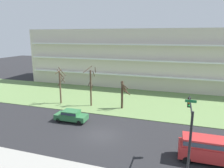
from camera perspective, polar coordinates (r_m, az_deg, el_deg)
ground at (r=25.43m, az=-2.98°, el=-13.70°), size 160.00×160.00×0.00m
grass_lawn_strip at (r=37.88m, az=4.54°, el=-4.48°), size 80.00×16.00×0.08m
apartment_building at (r=50.96m, az=8.57°, el=7.30°), size 53.15×14.67×12.86m
tree_far_left at (r=36.30m, az=-13.91°, el=-0.13°), size 1.84×1.83×6.50m
tree_left at (r=34.19m, az=-5.76°, el=-0.46°), size 2.32×1.76×6.68m
tree_center at (r=32.95m, az=3.00°, el=-2.55°), size 1.38×1.74×4.54m
sedan_green_near_left at (r=29.22m, az=-11.08°, el=-8.40°), size 4.44×1.90×1.57m
van_red_center_left at (r=21.89m, az=24.76°, el=-15.58°), size 5.22×2.04×2.36m
traffic_signal_mast at (r=17.89m, az=20.37°, el=-11.14°), size 0.90×5.36×6.38m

